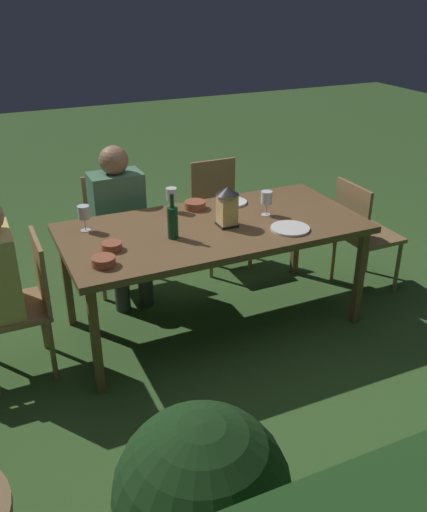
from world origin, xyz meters
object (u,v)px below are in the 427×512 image
Objects in this scene: person_in_green at (120,217)px; chair_head_far at (24,300)px; chair_side_left_b at (115,226)px; lantern_centerpiece at (227,204)px; chair_side_left_a at (219,209)px; bowl_olives at (195,205)px; wine_glass_c at (267,199)px; plate_b at (232,202)px; wine_glass_a at (84,214)px; dining_table at (214,232)px; bowl_bread at (112,246)px; plate_a at (290,228)px; potted_plant_by_hedge at (202,500)px; green_bottle_on_table at (173,221)px; bowl_salad at (104,261)px; wine_glass_b at (171,195)px; chair_head_near at (362,231)px.

chair_head_far is at bearing 40.32° from person_in_green.
lantern_centerpiece is at bearing 119.92° from chair_side_left_b.
chair_side_left_a reaches higher than bowl_olives.
chair_side_left_a is at bearing -152.71° from chair_head_far.
person_in_green is at bearing 12.39° from chair_side_left_a.
wine_glass_c reaches higher than plate_b.
wine_glass_a is 0.80m from bowl_olives.
dining_table is 16.33× the size of bowl_bread.
plate_a is 0.28× the size of potted_plant_by_hedge.
dining_table is 2.27× the size of chair_side_left_b.
green_bottle_on_table is 1.15× the size of plate_a.
chair_side_left_a is 0.98× the size of potted_plant_by_hedge.
green_bottle_on_table reaches higher than lantern_centerpiece.
green_bottle_on_table reaches higher than bowl_salad.
chair_side_left_a is at bearing -139.20° from wine_glass_b.
chair_side_left_a is 0.76× the size of person_in_green.
plate_a is at bearing 93.56° from wine_glass_c.
wine_glass_a is 1.14× the size of bowl_olives.
chair_head_near is 1.82m from person_in_green.
bowl_olives is at bearing -143.58° from bowl_salad.
wine_glass_b reaches higher than dining_table.
wine_glass_a is 0.67× the size of plate_a.
person_in_green is at bearing -108.88° from bowl_bread.
potted_plant_by_hedge is (1.30, 2.65, 0.05)m from chair_side_left_a.
lantern_centerpiece is 1.96× the size of bowl_salad.
wine_glass_c is (-0.85, 0.85, 0.38)m from chair_side_left_b.
dining_table is 0.81m from person_in_green.
wine_glass_c is at bearing -86.44° from plate_a.
plate_a is at bearing 127.24° from chair_side_left_b.
lantern_centerpiece is at bearing 152.49° from dining_table.
chair_head_near is at bearing 178.87° from wine_glass_c.
plate_a is (0.82, 0.27, 0.27)m from chair_head_near.
bowl_olives is at bearing -14.79° from chair_head_near.
potted_plant_by_hedge is at bearing 40.42° from chair_head_near.
bowl_olives reaches higher than dining_table.
plate_b is 0.24× the size of potted_plant_by_hedge.
chair_side_left_a is at bearing -128.91° from bowl_olives.
dining_table is 0.85m from bowl_salad.
green_bottle_on_table is at bearing 51.57° from bowl_olives.
chair_side_left_a is (-0.44, -0.87, -0.21)m from dining_table.
potted_plant_by_hedge is at bearing 67.68° from bowl_olives.
person_in_green is 1.10m from wine_glass_c.
chair_head_near is at bearing -172.41° from bowl_salad.
chair_head_near is at bearing 132.39° from chair_side_left_a.
plate_b is at bearing -18.42° from chair_head_near.
chair_head_near is 2.47m from chair_head_far.
dining_table is at bearing -115.71° from potted_plant_by_hedge.
bowl_salad is 1.53m from potted_plant_by_hedge.
wine_glass_c reaches higher than potted_plant_by_hedge.
wine_glass_c is at bearing -174.67° from bowl_bread.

